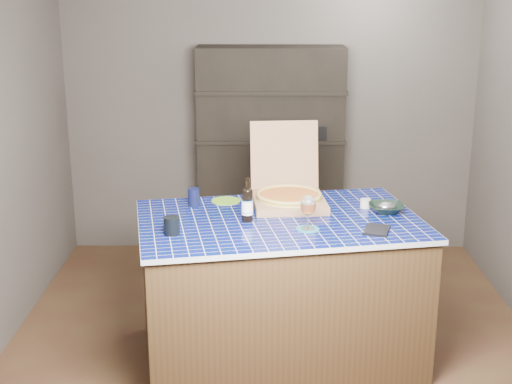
{
  "coord_description": "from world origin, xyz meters",
  "views": [
    {
      "loc": [
        -0.07,
        -4.3,
        2.29
      ],
      "look_at": [
        -0.11,
        0.0,
        1.03
      ],
      "focal_mm": 50.0,
      "sensor_mm": 36.0,
      "label": 1
    }
  ],
  "objects_px": {
    "bowl": "(386,208)",
    "mead_bottle": "(247,204)",
    "dvd_case": "(377,230)",
    "wine_glass": "(308,206)",
    "pizza_box": "(288,194)",
    "kitchen_island": "(279,289)"
  },
  "relations": [
    {
      "from": "kitchen_island",
      "to": "pizza_box",
      "type": "xyz_separation_m",
      "value": [
        0.06,
        0.28,
        0.53
      ]
    },
    {
      "from": "mead_bottle",
      "to": "wine_glass",
      "type": "xyz_separation_m",
      "value": [
        0.35,
        -0.16,
        0.04
      ]
    },
    {
      "from": "bowl",
      "to": "kitchen_island",
      "type": "bearing_deg",
      "value": -169.14
    },
    {
      "from": "wine_glass",
      "to": "pizza_box",
      "type": "bearing_deg",
      "value": 101.03
    },
    {
      "from": "pizza_box",
      "to": "dvd_case",
      "type": "height_order",
      "value": "pizza_box"
    },
    {
      "from": "kitchen_island",
      "to": "bowl",
      "type": "relative_size",
      "value": 8.57
    },
    {
      "from": "dvd_case",
      "to": "bowl",
      "type": "distance_m",
      "value": 0.37
    },
    {
      "from": "mead_bottle",
      "to": "bowl",
      "type": "relative_size",
      "value": 1.24
    },
    {
      "from": "kitchen_island",
      "to": "bowl",
      "type": "bearing_deg",
      "value": 0.16
    },
    {
      "from": "bowl",
      "to": "mead_bottle",
      "type": "bearing_deg",
      "value": -168.68
    },
    {
      "from": "wine_glass",
      "to": "dvd_case",
      "type": "bearing_deg",
      "value": -3.35
    },
    {
      "from": "wine_glass",
      "to": "bowl",
      "type": "xyz_separation_m",
      "value": [
        0.51,
        0.33,
        -0.12
      ]
    },
    {
      "from": "pizza_box",
      "to": "bowl",
      "type": "height_order",
      "value": "pizza_box"
    },
    {
      "from": "pizza_box",
      "to": "mead_bottle",
      "type": "xyz_separation_m",
      "value": [
        -0.26,
        -0.33,
        0.04
      ]
    },
    {
      "from": "dvd_case",
      "to": "wine_glass",
      "type": "bearing_deg",
      "value": -166.64
    },
    {
      "from": "wine_glass",
      "to": "dvd_case",
      "type": "height_order",
      "value": "wine_glass"
    },
    {
      "from": "kitchen_island",
      "to": "mead_bottle",
      "type": "xyz_separation_m",
      "value": [
        -0.19,
        -0.04,
        0.57
      ]
    },
    {
      "from": "kitchen_island",
      "to": "wine_glass",
      "type": "distance_m",
      "value": 0.66
    },
    {
      "from": "kitchen_island",
      "to": "pizza_box",
      "type": "height_order",
      "value": "pizza_box"
    },
    {
      "from": "mead_bottle",
      "to": "dvd_case",
      "type": "relative_size",
      "value": 1.42
    },
    {
      "from": "pizza_box",
      "to": "dvd_case",
      "type": "relative_size",
      "value": 3.1
    },
    {
      "from": "mead_bottle",
      "to": "wine_glass",
      "type": "distance_m",
      "value": 0.39
    }
  ]
}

